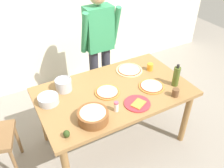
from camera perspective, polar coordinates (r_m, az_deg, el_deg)
ground at (r=3.01m, az=0.47°, el=-13.05°), size 8.00×8.00×0.00m
dining_table at (r=2.54m, az=0.54°, el=-3.15°), size 1.60×0.96×0.76m
person_cook at (r=3.05m, az=-3.08°, el=9.98°), size 0.49×0.25×1.62m
pizza_raw_on_board at (r=2.80m, az=4.18°, el=3.40°), size 0.31×0.31×0.02m
pizza_cooked_on_tray at (r=2.56m, az=9.51°, el=-0.52°), size 0.28×0.28×0.02m
pizza_second_cooked at (r=2.45m, az=-1.17°, el=-1.90°), size 0.26×0.26×0.02m
plate_with_slice at (r=2.32m, az=6.15°, el=-4.71°), size 0.26×0.26×0.02m
popcorn_bowl at (r=2.12m, az=-4.62°, el=-7.53°), size 0.28×0.28×0.11m
mixing_bowl_steel at (r=2.39m, az=-15.09°, el=-3.65°), size 0.20×0.20×0.08m
olive_oil_bottle at (r=2.59m, az=15.23°, el=1.80°), size 0.07×0.07×0.26m
steel_pot at (r=2.51m, az=-11.62°, el=-0.15°), size 0.17×0.17×0.13m
cup_orange at (r=2.82m, az=9.16°, el=4.10°), size 0.07×0.07×0.08m
cup_small_brown at (r=2.47m, az=15.06°, el=-2.02°), size 0.07×0.07×0.08m
salt_shaker at (r=2.21m, az=1.03°, el=-5.44°), size 0.04×0.04×0.11m
avocado at (r=2.03m, az=-10.92°, el=-11.73°), size 0.06×0.06×0.07m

